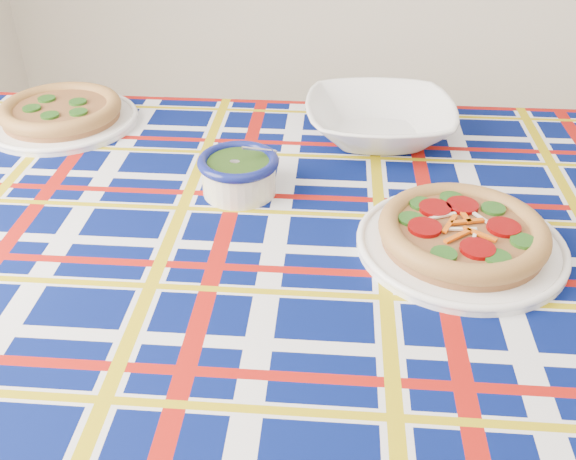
% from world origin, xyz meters
% --- Properties ---
extents(dining_table, '(1.80, 1.23, 0.80)m').
position_xyz_m(dining_table, '(-0.60, 0.58, 0.72)').
color(dining_table, brown).
rests_on(dining_table, floor).
extents(tablecloth, '(1.84, 1.27, 0.11)m').
position_xyz_m(tablecloth, '(-0.60, 0.58, 0.75)').
color(tablecloth, '#040F4D').
rests_on(tablecloth, dining_table).
extents(main_focaccia_plate, '(0.33, 0.33, 0.06)m').
position_xyz_m(main_focaccia_plate, '(-0.39, 0.57, 0.84)').
color(main_focaccia_plate, brown).
rests_on(main_focaccia_plate, tablecloth).
extents(pesto_bowl, '(0.14, 0.14, 0.09)m').
position_xyz_m(pesto_bowl, '(-0.77, 0.68, 0.85)').
color(pesto_bowl, '#1A340E').
rests_on(pesto_bowl, tablecloth).
extents(serving_bowl, '(0.35, 0.35, 0.08)m').
position_xyz_m(serving_bowl, '(-0.54, 0.95, 0.84)').
color(serving_bowl, white).
rests_on(serving_bowl, tablecloth).
extents(second_focaccia_plate, '(0.36, 0.36, 0.06)m').
position_xyz_m(second_focaccia_plate, '(-1.22, 0.90, 0.84)').
color(second_focaccia_plate, brown).
rests_on(second_focaccia_plate, tablecloth).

